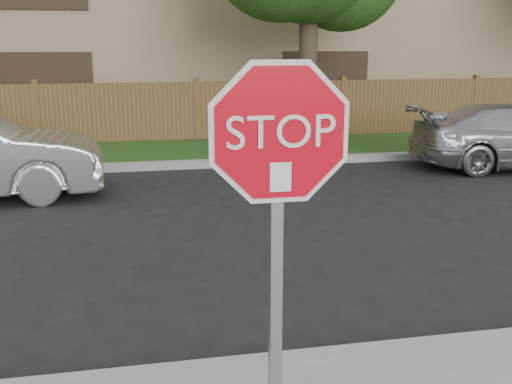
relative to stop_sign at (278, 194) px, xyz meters
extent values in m
plane|color=black|center=(0.89, 1.48, -1.83)|extent=(90.00, 90.00, 0.00)
cube|color=gray|center=(0.89, 9.63, -1.75)|extent=(70.00, 0.30, 0.15)
cube|color=#1E4714|center=(0.89, 11.28, -1.77)|extent=(70.00, 3.00, 0.12)
cube|color=brown|center=(0.89, 12.88, -1.03)|extent=(70.00, 0.12, 1.60)
cube|color=#9B8460|center=(0.89, 18.48, 1.17)|extent=(34.00, 8.00, 6.00)
cylinder|color=#382B21|center=(3.39, 11.18, 0.13)|extent=(0.44, 0.44, 3.92)
cube|color=gray|center=(0.00, 0.05, -0.58)|extent=(0.06, 0.06, 2.30)
cylinder|color=white|center=(0.00, -0.02, 0.32)|extent=(1.01, 0.02, 1.01)
cylinder|color=red|center=(0.00, -0.03, 0.32)|extent=(0.93, 0.02, 0.93)
cube|color=white|center=(0.00, -0.05, 0.10)|extent=(0.11, 0.00, 0.15)
camera|label=1|loc=(-0.70, -2.89, 0.75)|focal=42.00mm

